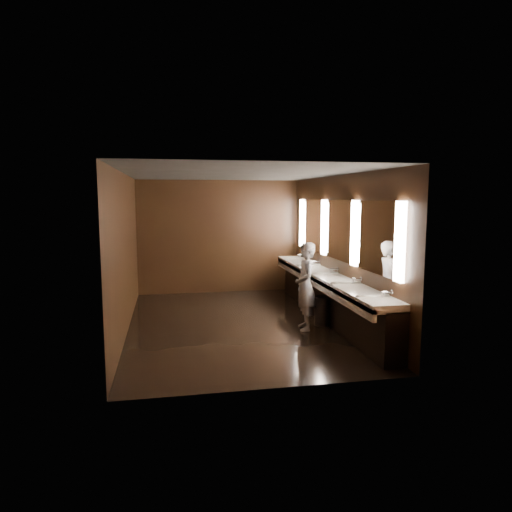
{
  "coord_description": "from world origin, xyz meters",
  "views": [
    {
      "loc": [
        -1.25,
        -8.31,
        2.38
      ],
      "look_at": [
        0.36,
        0.0,
        1.28
      ],
      "focal_mm": 32.0,
      "sensor_mm": 36.0,
      "label": 1
    }
  ],
  "objects": [
    {
      "name": "trash_bin",
      "position": [
        1.58,
        -0.38,
        0.27
      ],
      "size": [
        0.45,
        0.45,
        0.54
      ],
      "primitive_type": "cylinder",
      "rotation": [
        0.0,
        0.0,
        -0.34
      ],
      "color": "black",
      "rests_on": "floor"
    },
    {
      "name": "sink_counter",
      "position": [
        1.79,
        0.0,
        0.5
      ],
      "size": [
        0.55,
        5.4,
        1.01
      ],
      "color": "black",
      "rests_on": "floor"
    },
    {
      "name": "wall_left",
      "position": [
        -2.0,
        0.0,
        1.4
      ],
      "size": [
        0.02,
        6.0,
        2.8
      ],
      "primitive_type": "cube",
      "color": "black",
      "rests_on": "floor"
    },
    {
      "name": "wall_back",
      "position": [
        0.0,
        3.0,
        1.4
      ],
      "size": [
        4.0,
        0.02,
        2.8
      ],
      "primitive_type": "cube",
      "color": "black",
      "rests_on": "floor"
    },
    {
      "name": "ceiling",
      "position": [
        0.0,
        0.0,
        2.8
      ],
      "size": [
        4.0,
        6.0,
        0.02
      ],
      "primitive_type": "cube",
      "color": "#2D2D2B",
      "rests_on": "wall_back"
    },
    {
      "name": "floor",
      "position": [
        0.0,
        0.0,
        0.0
      ],
      "size": [
        6.0,
        6.0,
        0.0
      ],
      "primitive_type": "plane",
      "color": "black",
      "rests_on": "ground"
    },
    {
      "name": "mirror_band",
      "position": [
        1.98,
        -0.0,
        1.75
      ],
      "size": [
        0.06,
        5.03,
        1.15
      ],
      "color": "white",
      "rests_on": "wall_right"
    },
    {
      "name": "person",
      "position": [
        1.15,
        -0.58,
        0.79
      ],
      "size": [
        0.43,
        0.61,
        1.58
      ],
      "primitive_type": "imported",
      "rotation": [
        0.0,
        0.0,
        -1.66
      ],
      "color": "#829BC3",
      "rests_on": "floor"
    },
    {
      "name": "wall_front",
      "position": [
        0.0,
        -3.0,
        1.4
      ],
      "size": [
        4.0,
        0.02,
        2.8
      ],
      "primitive_type": "cube",
      "color": "black",
      "rests_on": "floor"
    },
    {
      "name": "wall_right",
      "position": [
        2.0,
        0.0,
        1.4
      ],
      "size": [
        0.02,
        6.0,
        2.8
      ],
      "primitive_type": "cube",
      "color": "black",
      "rests_on": "floor"
    }
  ]
}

